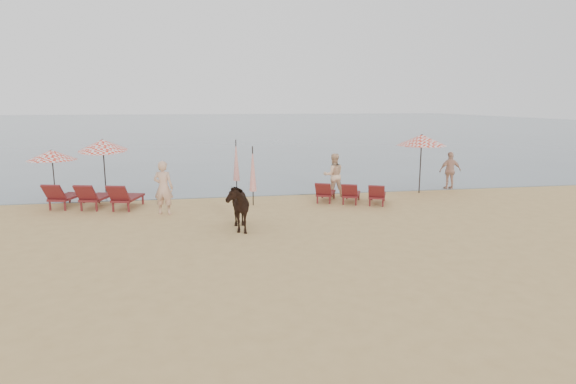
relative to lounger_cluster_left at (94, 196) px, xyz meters
name	(u,v)px	position (x,y,z in m)	size (l,w,h in m)	color
ground	(328,280)	(6.70, -8.74, -0.48)	(120.00, 120.00, 0.00)	tan
sea	(215,124)	(6.70, 71.26, -0.48)	(160.00, 140.00, 0.06)	#51606B
lounger_cluster_left	(94,196)	(0.00, 0.00, 0.00)	(3.51, 2.61, 0.69)	maroon
lounger_cluster_right	(351,193)	(9.76, -0.80, -0.07)	(3.06, 2.50, 0.58)	maroon
umbrella_open_left_a	(52,155)	(-1.76, 1.47, 1.42)	(1.86, 1.86, 2.11)	black
umbrella_open_left_b	(103,145)	(-0.04, 2.53, 1.69)	(1.97, 2.01, 2.51)	black
umbrella_open_right	(422,140)	(13.42, 0.81, 1.84)	(2.11, 2.11, 2.58)	black
umbrella_closed_left	(236,161)	(5.49, 2.06, 0.97)	(0.29, 0.29, 2.36)	black
umbrella_closed_right	(253,169)	(5.93, -0.48, 0.93)	(0.28, 0.28, 2.29)	black
cow	(236,206)	(5.00, -3.95, 0.28)	(0.82, 1.80, 1.52)	black
beachgoer_left	(163,188)	(2.65, -1.40, 0.48)	(0.70, 0.46, 1.92)	tan
beachgoer_right_a	(334,175)	(9.48, 0.72, 0.43)	(0.89, 0.69, 1.82)	#DFB38B
beachgoer_right_b	(450,171)	(15.16, 1.36, 0.39)	(1.01, 0.42, 1.73)	tan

